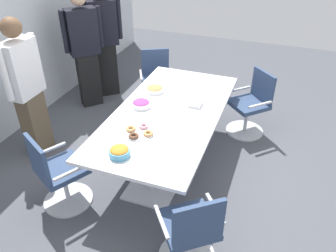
# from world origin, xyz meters

# --- Properties ---
(ground_plane) EXTENTS (10.00, 10.00, 0.01)m
(ground_plane) POSITION_xyz_m (0.00, 0.00, -0.01)
(ground_plane) COLOR #4C4F56
(conference_table) EXTENTS (2.40, 1.20, 0.75)m
(conference_table) POSITION_xyz_m (0.00, 0.00, 0.63)
(conference_table) COLOR white
(conference_table) RESTS_ON ground
(office_chair_0) EXTENTS (0.73, 0.73, 0.91)m
(office_chair_0) POSITION_xyz_m (-1.09, 0.84, 0.41)
(office_chair_0) COLOR silver
(office_chair_0) RESTS_ON ground
(office_chair_1) EXTENTS (0.76, 0.76, 0.91)m
(office_chair_1) POSITION_xyz_m (-1.32, -0.69, 0.41)
(office_chair_1) COLOR silver
(office_chair_1) RESTS_ON ground
(office_chair_2) EXTENTS (0.76, 0.76, 0.91)m
(office_chair_2) POSITION_xyz_m (1.08, -0.85, 0.41)
(office_chair_2) COLOR silver
(office_chair_2) RESTS_ON ground
(office_chair_3) EXTENTS (0.73, 0.73, 0.91)m
(office_chair_3) POSITION_xyz_m (1.33, 0.69, 0.41)
(office_chair_3) COLOR silver
(office_chair_3) RESTS_ON ground
(person_standing_0) EXTENTS (0.61, 0.23, 1.80)m
(person_standing_0) POSITION_xyz_m (-0.37, 1.69, 0.94)
(person_standing_0) COLOR brown
(person_standing_0) RESTS_ON ground
(person_standing_1) EXTENTS (0.51, 0.47, 1.82)m
(person_standing_1) POSITION_xyz_m (1.01, 1.73, 0.96)
(person_standing_1) COLOR black
(person_standing_1) RESTS_ON ground
(person_standing_2) EXTENTS (0.45, 0.52, 1.86)m
(person_standing_2) POSITION_xyz_m (1.44, 1.63, 0.98)
(person_standing_2) COLOR black
(person_standing_2) RESTS_ON ground
(snack_bowl_chips_orange) EXTENTS (0.21, 0.21, 0.10)m
(snack_bowl_chips_orange) POSITION_xyz_m (-0.94, 0.16, 0.80)
(snack_bowl_chips_orange) COLOR #4C9EC6
(snack_bowl_chips_orange) RESTS_ON conference_table
(snack_bowl_candy_mix) EXTENTS (0.23, 0.23, 0.09)m
(snack_bowl_candy_mix) POSITION_xyz_m (-0.00, 0.34, 0.79)
(snack_bowl_candy_mix) COLOR white
(snack_bowl_candy_mix) RESTS_ON conference_table
(snack_bowl_cookies) EXTENTS (0.23, 0.23, 0.08)m
(snack_bowl_cookies) POSITION_xyz_m (0.42, 0.34, 0.79)
(snack_bowl_cookies) COLOR white
(snack_bowl_cookies) RESTS_ON conference_table
(donut_platter) EXTENTS (0.32, 0.32, 0.04)m
(donut_platter) POSITION_xyz_m (-0.52, 0.13, 0.77)
(donut_platter) COLOR white
(donut_platter) RESTS_ON conference_table
(napkin_pile) EXTENTS (0.16, 0.16, 0.06)m
(napkin_pile) POSITION_xyz_m (0.26, -0.26, 0.78)
(napkin_pile) COLOR white
(napkin_pile) RESTS_ON conference_table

